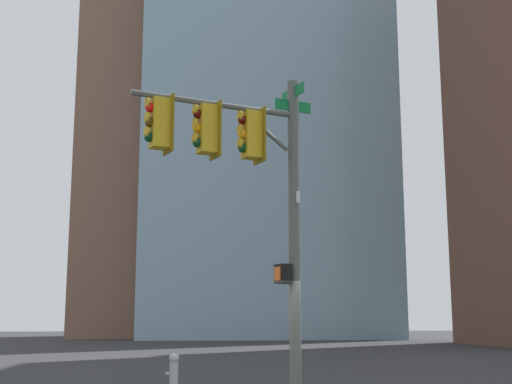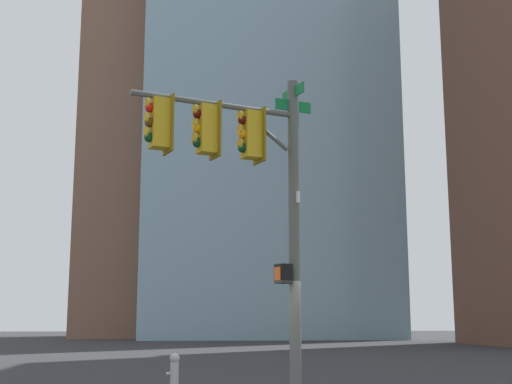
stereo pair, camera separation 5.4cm
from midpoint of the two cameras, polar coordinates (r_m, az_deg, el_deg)
name	(u,v)px [view 1 (the left image)]	position (r m, az deg, el deg)	size (l,w,h in m)	color
signal_pole_assembly	(247,176)	(14.65, -0.87, 1.31)	(3.86, 1.71, 6.84)	#4C514C
fire_hydrant	(174,369)	(18.70, -6.71, -13.96)	(0.34, 0.26, 0.87)	#B2B2B7
building_brick_farside	(168,142)	(76.88, -7.09, 4.03)	(17.70, 16.05, 41.18)	#845B47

